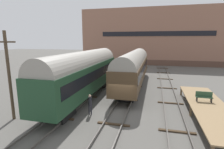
{
  "coord_description": "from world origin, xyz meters",
  "views": [
    {
      "loc": [
        2.93,
        -15.34,
        6.51
      ],
      "look_at": [
        -2.35,
        6.0,
        2.2
      ],
      "focal_mm": 28.0,
      "sensor_mm": 36.0,
      "label": 1
    }
  ],
  "objects_px": {
    "train_car_brown": "(134,66)",
    "person_worker": "(90,102)",
    "bench": "(204,96)",
    "train_car_green": "(84,72)",
    "utility_pole": "(9,75)"
  },
  "relations": [
    {
      "from": "train_car_brown",
      "to": "bench",
      "type": "relative_size",
      "value": 13.38
    },
    {
      "from": "person_worker",
      "to": "utility_pole",
      "type": "bearing_deg",
      "value": -158.24
    },
    {
      "from": "utility_pole",
      "to": "train_car_brown",
      "type": "bearing_deg",
      "value": 57.88
    },
    {
      "from": "bench",
      "to": "person_worker",
      "type": "height_order",
      "value": "bench"
    },
    {
      "from": "train_car_brown",
      "to": "person_worker",
      "type": "relative_size",
      "value": 10.1
    },
    {
      "from": "bench",
      "to": "utility_pole",
      "type": "relative_size",
      "value": 0.19
    },
    {
      "from": "bench",
      "to": "utility_pole",
      "type": "distance_m",
      "value": 16.78
    },
    {
      "from": "person_worker",
      "to": "train_car_brown",
      "type": "bearing_deg",
      "value": 77.37
    },
    {
      "from": "bench",
      "to": "train_car_green",
      "type": "bearing_deg",
      "value": 173.84
    },
    {
      "from": "person_worker",
      "to": "train_car_green",
      "type": "bearing_deg",
      "value": 118.14
    },
    {
      "from": "train_car_brown",
      "to": "utility_pole",
      "type": "xyz_separation_m",
      "value": [
        -8.41,
        -13.4,
        0.93
      ]
    },
    {
      "from": "train_car_green",
      "to": "bench",
      "type": "bearing_deg",
      "value": -6.16
    },
    {
      "from": "train_car_brown",
      "to": "bench",
      "type": "height_order",
      "value": "train_car_brown"
    },
    {
      "from": "train_car_green",
      "to": "person_worker",
      "type": "distance_m",
      "value": 5.11
    },
    {
      "from": "train_car_brown",
      "to": "utility_pole",
      "type": "bearing_deg",
      "value": -122.12
    }
  ]
}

